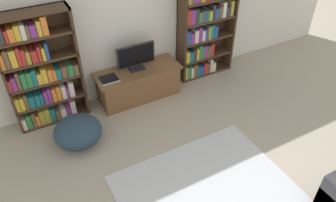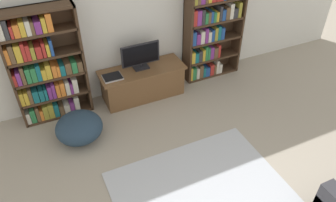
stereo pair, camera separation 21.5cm
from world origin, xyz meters
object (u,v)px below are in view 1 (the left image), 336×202
Objects in this scene: laptop at (109,79)px; bookshelf_left at (40,73)px; television at (136,57)px; beanbag_ottoman at (78,131)px; tv_stand at (139,83)px; bookshelf_right at (203,30)px.

bookshelf_left is at bearing 168.90° from laptop.
beanbag_ottoman is at bearing -153.11° from television.
laptop is at bearing -11.10° from bookshelf_left.
bookshelf_right is at bearing 6.04° from tv_stand.
bookshelf_left is 5.91× the size of laptop.
television is 1.45m from beanbag_ottoman.
television is at bearing -4.29° from bookshelf_left.
tv_stand is at bearing -173.96° from bookshelf_right.
laptop is at bearing -174.99° from tv_stand.
television is (1.43, -0.11, -0.08)m from bookshelf_left.
bookshelf_left is 0.98m from beanbag_ottoman.
bookshelf_left and bookshelf_right have the same top height.
tv_stand is at bearing -5.48° from bookshelf_left.
television reaches higher than tv_stand.
beanbag_ottoman is (-1.19, -0.58, -0.07)m from tv_stand.
bookshelf_right is 2.76× the size of television.
bookshelf_right reaches higher than laptop.
television reaches higher than laptop.
bookshelf_left reaches higher than television.
bookshelf_right is at bearing 15.92° from beanbag_ottoman.
bookshelf_left is 1.25× the size of tv_stand.
tv_stand is 2.21× the size of television.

